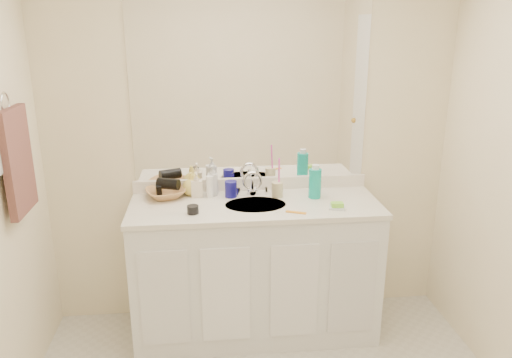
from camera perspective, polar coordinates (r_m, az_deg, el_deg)
name	(u,v)px	position (r m, az deg, el deg)	size (l,w,h in m)	color
wall_back	(251,142)	(3.20, -0.62, 4.31)	(2.60, 0.02, 2.40)	#FEEFC7
vanity_cabinet	(255,270)	(3.22, -0.10, -10.39)	(1.50, 0.55, 0.85)	white
countertop	(255,205)	(3.04, -0.10, -3.04)	(1.52, 0.57, 0.03)	silver
backsplash	(251,184)	(3.26, -0.58, -0.54)	(1.52, 0.03, 0.08)	white
sink_basin	(255,206)	(3.02, -0.06, -3.12)	(0.37, 0.37, 0.02)	beige
faucet	(252,186)	(3.17, -0.40, -0.84)	(0.02, 0.02, 0.11)	silver
mirror	(251,85)	(3.13, -0.63, 10.70)	(1.48, 0.01, 1.20)	white
blue_mug	(231,189)	(3.13, -2.89, -1.15)	(0.08, 0.08, 0.10)	navy
tan_cup	(277,190)	(3.13, 2.44, -1.21)	(0.07, 0.07, 0.10)	beige
toothbrush	(279,174)	(3.10, 2.65, 0.58)	(0.01, 0.01, 0.21)	#F23FB6
mouthwash_bottle	(315,183)	(3.12, 6.75, -0.51)	(0.08, 0.08, 0.18)	#0EAB9A
soap_dish	(337,208)	(2.99, 9.25, -3.25)	(0.09, 0.08, 0.01)	silver
green_soap	(337,205)	(2.98, 9.26, -2.91)	(0.07, 0.05, 0.03)	#89E638
orange_comb	(296,212)	(2.89, 4.59, -3.82)	(0.12, 0.02, 0.00)	orange
dark_jar	(193,210)	(2.89, -7.23, -3.48)	(0.07, 0.07, 0.05)	black
extra_white_bottle	(210,187)	(3.13, -5.30, -0.88)	(0.04, 0.04, 0.14)	white
soap_bottle_white	(213,180)	(3.15, -4.99, -0.14)	(0.08, 0.08, 0.20)	silver
soap_bottle_cream	(197,184)	(3.15, -6.81, -0.62)	(0.07, 0.07, 0.16)	#F4E3C7
soap_bottle_yellow	(191,184)	(3.18, -7.39, -0.53)	(0.12, 0.12, 0.15)	#F8DF60
wicker_basket	(166,193)	(3.17, -10.29, -1.60)	(0.24, 0.24, 0.06)	#B67E49
hair_dryer	(168,184)	(3.15, -9.98, -0.54)	(0.07, 0.07, 0.14)	black
towel_ring	(5,103)	(2.78, -26.76, 7.76)	(0.11, 0.11, 0.01)	silver
hand_towel	(18,161)	(2.83, -25.56, 1.83)	(0.04, 0.32, 0.55)	#4B2C28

